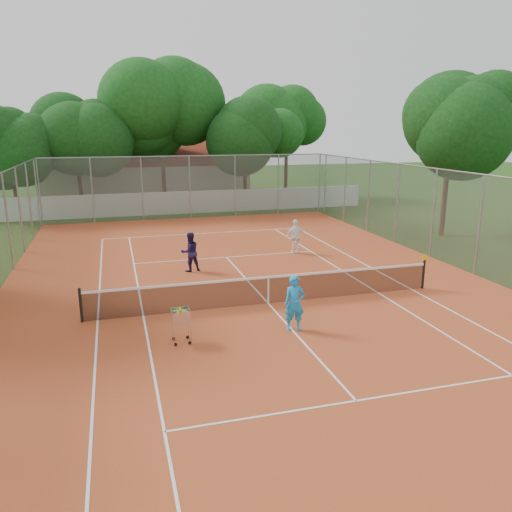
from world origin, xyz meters
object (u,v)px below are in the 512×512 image
object	(u,v)px
player_near	(295,303)
player_far_left	(190,252)
ball_hopper	(181,325)
tennis_net	(268,290)
player_far_right	(296,236)
clubhouse	(145,170)

from	to	relation	value
player_near	player_far_left	bearing A→B (deg)	115.40
player_far_left	ball_hopper	bearing A→B (deg)	65.92
tennis_net	player_far_left	xyz separation A→B (m)	(-1.91, 4.61, 0.32)
player_far_left	player_far_right	distance (m)	5.47
player_far_left	ball_hopper	world-z (taller)	player_far_left
clubhouse	player_near	world-z (taller)	clubhouse
clubhouse	player_far_right	distance (m)	23.38
tennis_net	ball_hopper	xyz separation A→B (m)	(-3.23, -2.33, 0.04)
clubhouse	ball_hopper	distance (m)	31.40
ball_hopper	tennis_net	bearing A→B (deg)	20.28
player_near	player_far_left	distance (m)	7.23
player_near	ball_hopper	bearing A→B (deg)	-170.54
tennis_net	player_near	world-z (taller)	player_near
player_far_left	tennis_net	bearing A→B (deg)	99.14
clubhouse	player_far_left	xyz separation A→B (m)	(0.09, -24.39, -1.37)
tennis_net	player_near	bearing A→B (deg)	-88.50
ball_hopper	player_far_left	bearing A→B (deg)	63.71
clubhouse	ball_hopper	size ratio (longest dim) A/B	15.57
clubhouse	ball_hopper	bearing A→B (deg)	-92.24
clubhouse	player_far_right	bearing A→B (deg)	-76.88
ball_hopper	player_near	bearing A→B (deg)	-15.68
player_far_right	ball_hopper	xyz separation A→B (m)	(-6.52, -8.60, -0.28)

